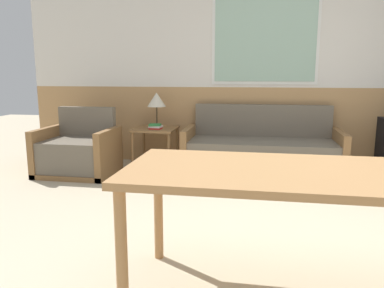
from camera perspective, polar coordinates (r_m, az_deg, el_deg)
ground_plane at (r=2.86m, az=16.29°, el=-15.59°), size 16.00×16.00×0.00m
wall_back at (r=5.19m, az=13.84°, el=11.73°), size 7.20×0.09×2.70m
couch at (r=4.83m, az=10.51°, el=-1.32°), size 1.95×0.78×0.85m
armchair at (r=4.92m, az=-16.94°, el=-1.35°), size 0.92×0.73×0.82m
side_table at (r=5.03m, az=-5.59°, el=1.48°), size 0.55×0.55×0.54m
table_lamp at (r=5.08m, az=-5.42°, el=6.58°), size 0.25×0.25×0.47m
book_stack at (r=4.92m, az=-5.59°, el=2.67°), size 0.17×0.17×0.07m
dining_table at (r=2.07m, az=18.61°, el=-5.73°), size 2.04×0.81×0.75m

